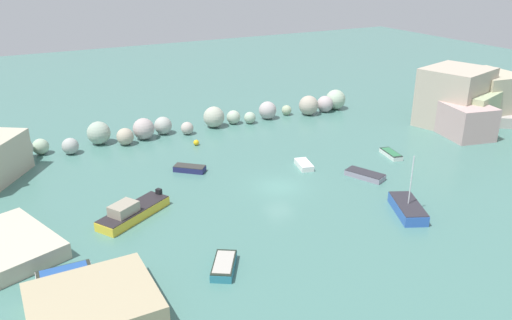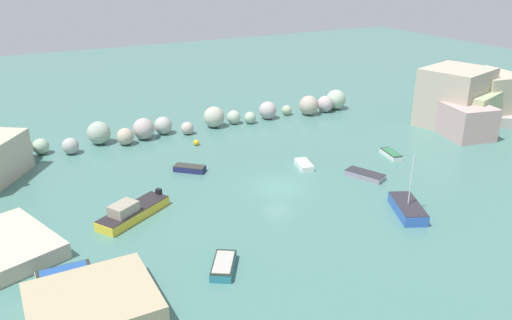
{
  "view_description": "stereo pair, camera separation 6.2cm",
  "coord_description": "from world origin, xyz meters",
  "px_view_note": "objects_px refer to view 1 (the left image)",
  "views": [
    {
      "loc": [
        -21.0,
        -35.59,
        19.31
      ],
      "look_at": [
        0.0,
        4.42,
        1.0
      ],
      "focal_mm": 35.85,
      "sensor_mm": 36.0,
      "label": 1
    },
    {
      "loc": [
        -20.94,
        -35.62,
        19.31
      ],
      "look_at": [
        0.0,
        4.42,
        1.0
      ],
      "focal_mm": 35.85,
      "sensor_mm": 36.0,
      "label": 2
    }
  ],
  "objects_px": {
    "moored_boat_1": "(408,208)",
    "moored_boat_0": "(304,165)",
    "stone_dock": "(93,305)",
    "moored_boat_2": "(365,175)",
    "channel_buoy": "(196,143)",
    "moored_boat_6": "(64,272)",
    "moored_boat_5": "(391,154)",
    "moored_boat_4": "(132,212)",
    "moored_boat_3": "(224,265)",
    "moored_boat_7": "(190,169)"
  },
  "relations": [
    {
      "from": "moored_boat_1",
      "to": "moored_boat_0",
      "type": "bearing_deg",
      "value": 35.24
    },
    {
      "from": "stone_dock",
      "to": "moored_boat_2",
      "type": "relative_size",
      "value": 1.83
    },
    {
      "from": "channel_buoy",
      "to": "moored_boat_6",
      "type": "height_order",
      "value": "channel_buoy"
    },
    {
      "from": "moored_boat_5",
      "to": "moored_boat_6",
      "type": "bearing_deg",
      "value": -67.17
    },
    {
      "from": "stone_dock",
      "to": "moored_boat_5",
      "type": "bearing_deg",
      "value": 19.3
    },
    {
      "from": "channel_buoy",
      "to": "moored_boat_4",
      "type": "relative_size",
      "value": 0.1
    },
    {
      "from": "moored_boat_2",
      "to": "moored_boat_4",
      "type": "relative_size",
      "value": 0.6
    },
    {
      "from": "moored_boat_3",
      "to": "moored_boat_6",
      "type": "distance_m",
      "value": 10.26
    },
    {
      "from": "stone_dock",
      "to": "moored_boat_3",
      "type": "relative_size",
      "value": 2.08
    },
    {
      "from": "channel_buoy",
      "to": "moored_boat_1",
      "type": "distance_m",
      "value": 24.3
    },
    {
      "from": "moored_boat_1",
      "to": "moored_boat_7",
      "type": "relative_size",
      "value": 1.65
    },
    {
      "from": "moored_boat_0",
      "to": "moored_boat_5",
      "type": "bearing_deg",
      "value": 93.77
    },
    {
      "from": "moored_boat_2",
      "to": "moored_boat_0",
      "type": "bearing_deg",
      "value": 15.04
    },
    {
      "from": "channel_buoy",
      "to": "moored_boat_3",
      "type": "xyz_separation_m",
      "value": [
        -7.05,
        -22.83,
        0.02
      ]
    },
    {
      "from": "channel_buoy",
      "to": "moored_boat_6",
      "type": "xyz_separation_m",
      "value": [
        -16.46,
        -18.73,
        -0.02
      ]
    },
    {
      "from": "stone_dock",
      "to": "channel_buoy",
      "type": "height_order",
      "value": "stone_dock"
    },
    {
      "from": "moored_boat_7",
      "to": "moored_boat_4",
      "type": "bearing_deg",
      "value": -96.6
    },
    {
      "from": "moored_boat_4",
      "to": "moored_boat_3",
      "type": "bearing_deg",
      "value": 78.07
    },
    {
      "from": "moored_boat_1",
      "to": "moored_boat_4",
      "type": "xyz_separation_m",
      "value": [
        -19.69,
        9.44,
        0.09
      ]
    },
    {
      "from": "stone_dock",
      "to": "moored_boat_4",
      "type": "relative_size",
      "value": 1.09
    },
    {
      "from": "moored_boat_3",
      "to": "moored_boat_6",
      "type": "bearing_deg",
      "value": -81.41
    },
    {
      "from": "moored_boat_2",
      "to": "moored_boat_5",
      "type": "xyz_separation_m",
      "value": [
        5.8,
        3.02,
        -0.02
      ]
    },
    {
      "from": "moored_boat_5",
      "to": "moored_boat_0",
      "type": "bearing_deg",
      "value": -88.25
    },
    {
      "from": "moored_boat_7",
      "to": "stone_dock",
      "type": "bearing_deg",
      "value": -84.64
    },
    {
      "from": "moored_boat_0",
      "to": "moored_boat_7",
      "type": "distance_m",
      "value": 11.04
    },
    {
      "from": "channel_buoy",
      "to": "moored_boat_5",
      "type": "bearing_deg",
      "value": -36.75
    },
    {
      "from": "moored_boat_3",
      "to": "moored_boat_4",
      "type": "height_order",
      "value": "moored_boat_4"
    },
    {
      "from": "moored_boat_5",
      "to": "channel_buoy",
      "type": "bearing_deg",
      "value": -114.95
    },
    {
      "from": "moored_boat_5",
      "to": "moored_boat_7",
      "type": "height_order",
      "value": "moored_boat_7"
    },
    {
      "from": "moored_boat_2",
      "to": "moored_boat_7",
      "type": "height_order",
      "value": "moored_boat_7"
    },
    {
      "from": "moored_boat_3",
      "to": "moored_boat_6",
      "type": "xyz_separation_m",
      "value": [
        -9.41,
        4.1,
        -0.04
      ]
    },
    {
      "from": "channel_buoy",
      "to": "moored_boat_4",
      "type": "distance_m",
      "value": 16.76
    },
    {
      "from": "moored_boat_0",
      "to": "moored_boat_2",
      "type": "relative_size",
      "value": 0.72
    },
    {
      "from": "stone_dock",
      "to": "moored_boat_1",
      "type": "bearing_deg",
      "value": 2.37
    },
    {
      "from": "moored_boat_1",
      "to": "moored_boat_6",
      "type": "relative_size",
      "value": 1.44
    },
    {
      "from": "moored_boat_4",
      "to": "moored_boat_1",
      "type": "bearing_deg",
      "value": 122.94
    },
    {
      "from": "moored_boat_0",
      "to": "moored_boat_3",
      "type": "distance_m",
      "value": 18.61
    },
    {
      "from": "stone_dock",
      "to": "moored_boat_7",
      "type": "height_order",
      "value": "stone_dock"
    },
    {
      "from": "moored_boat_2",
      "to": "moored_boat_7",
      "type": "distance_m",
      "value": 16.5
    },
    {
      "from": "moored_boat_2",
      "to": "moored_boat_4",
      "type": "distance_m",
      "value": 21.32
    },
    {
      "from": "moored_boat_0",
      "to": "moored_boat_4",
      "type": "relative_size",
      "value": 0.43
    },
    {
      "from": "moored_boat_1",
      "to": "moored_boat_6",
      "type": "distance_m",
      "value": 25.91
    },
    {
      "from": "moored_boat_5",
      "to": "moored_boat_6",
      "type": "distance_m",
      "value": 33.56
    },
    {
      "from": "channel_buoy",
      "to": "moored_boat_7",
      "type": "distance_m",
      "value": 7.15
    },
    {
      "from": "moored_boat_7",
      "to": "moored_boat_5",
      "type": "bearing_deg",
      "value": 24.41
    },
    {
      "from": "moored_boat_2",
      "to": "moored_boat_7",
      "type": "relative_size",
      "value": 1.29
    },
    {
      "from": "moored_boat_4",
      "to": "moored_boat_7",
      "type": "relative_size",
      "value": 2.15
    },
    {
      "from": "moored_boat_4",
      "to": "moored_boat_7",
      "type": "bearing_deg",
      "value": -169.17
    },
    {
      "from": "moored_boat_5",
      "to": "moored_boat_4",
      "type": "bearing_deg",
      "value": -76.63
    },
    {
      "from": "moored_boat_2",
      "to": "channel_buoy",
      "type": "bearing_deg",
      "value": 11.81
    }
  ]
}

